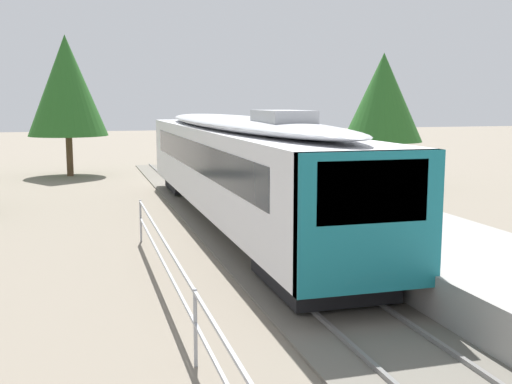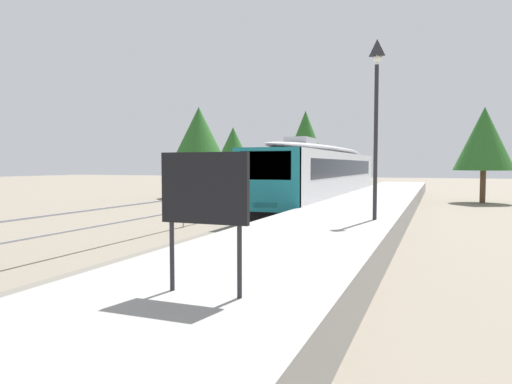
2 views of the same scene
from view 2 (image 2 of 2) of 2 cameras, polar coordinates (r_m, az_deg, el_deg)
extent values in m
plane|color=slate|center=(19.82, -6.71, -4.05)|extent=(160.00, 160.00, 0.00)
cube|color=#6B665B|center=(18.59, 1.49, -4.42)|extent=(3.20, 60.00, 0.06)
cube|color=slate|center=(18.84, -0.58, -4.10)|extent=(0.08, 60.00, 0.08)
cube|color=slate|center=(18.35, 3.60, -4.31)|extent=(0.08, 60.00, 0.08)
cube|color=silver|center=(27.84, 8.42, 2.12)|extent=(2.80, 20.24, 2.55)
cube|color=#19757F|center=(18.22, 1.25, 1.53)|extent=(2.80, 0.24, 2.55)
cube|color=black|center=(18.14, 1.17, 3.29)|extent=(2.13, 0.08, 1.12)
cube|color=black|center=(27.83, 8.42, 2.96)|extent=(2.82, 17.01, 0.92)
ellipsoid|color=#A8AAAF|center=(27.85, 8.44, 5.11)|extent=(2.69, 19.43, 0.44)
cube|color=#A8AAAF|center=(22.96, 5.57, 6.22)|extent=(1.10, 2.20, 0.36)
cube|color=#EAE5C6|center=(18.21, 1.17, -1.61)|extent=(1.00, 0.10, 0.20)
cube|color=black|center=(20.50, 3.47, -2.62)|extent=(2.24, 3.20, 0.55)
cube|color=black|center=(35.46, 11.23, -0.16)|extent=(2.24, 3.20, 0.55)
cube|color=#999691|center=(17.70, 11.44, -3.51)|extent=(3.90, 60.00, 0.90)
cylinder|color=#232328|center=(14.32, 14.52, 5.88)|extent=(0.12, 0.12, 4.60)
pyramid|color=#232328|center=(14.72, 14.69, 16.83)|extent=(0.34, 0.34, 0.50)
sphere|color=silver|center=(14.64, 14.67, 15.62)|extent=(0.24, 0.24, 0.24)
cylinder|color=#232328|center=(6.19, -10.30, -7.79)|extent=(0.06, 0.06, 0.90)
cylinder|color=#232328|center=(5.75, -2.05, -8.59)|extent=(0.06, 0.06, 0.90)
cube|color=black|center=(5.84, -6.38, 0.48)|extent=(1.20, 0.08, 0.90)
cylinder|color=#9EA0A5|center=(19.03, -8.95, -2.48)|extent=(0.06, 0.06, 1.25)
cylinder|color=#9EA0A5|center=(27.14, 0.72, -0.71)|extent=(0.06, 0.06, 1.25)
cylinder|color=brown|center=(36.17, -7.01, 0.97)|extent=(0.36, 0.36, 2.12)
cone|color=#286023|center=(36.19, -7.05, 6.52)|extent=(4.81, 4.81, 4.89)
cylinder|color=brown|center=(44.58, 6.07, 1.49)|extent=(0.36, 0.36, 2.23)
cone|color=#286023|center=(44.62, 6.10, 6.44)|extent=(4.30, 4.30, 5.48)
cylinder|color=brown|center=(34.43, 26.14, 0.59)|extent=(0.36, 0.36, 2.19)
cone|color=#286023|center=(34.45, 26.28, 5.92)|extent=(3.82, 3.82, 4.21)
cylinder|color=brown|center=(47.94, -2.82, 1.72)|extent=(0.36, 0.36, 2.38)
cone|color=#286023|center=(47.95, -2.83, 5.57)|extent=(3.88, 3.88, 4.07)
camera|label=1|loc=(13.45, -35.65, 9.33)|focal=43.20mm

